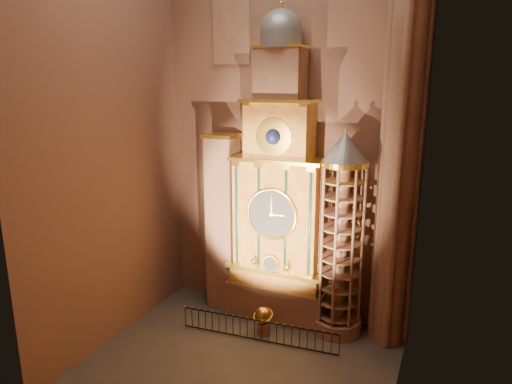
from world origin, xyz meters
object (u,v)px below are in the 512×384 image
at_px(stair_turret, 341,238).
at_px(celestial_globe, 263,318).
at_px(portrait_tower, 223,222).
at_px(astronomical_clock, 279,203).
at_px(iron_railing, 258,330).

distance_m(stair_turret, celestial_globe, 5.89).
relative_size(portrait_tower, stair_turret, 0.94).
xyz_separation_m(portrait_tower, stair_turret, (6.90, -0.28, 0.12)).
height_order(astronomical_clock, iron_railing, astronomical_clock).
bearing_deg(iron_railing, celestial_globe, 93.52).
bearing_deg(astronomical_clock, stair_turret, -4.30).
height_order(astronomical_clock, portrait_tower, astronomical_clock).
xyz_separation_m(astronomical_clock, stair_turret, (3.50, -0.26, -1.41)).
xyz_separation_m(portrait_tower, celestial_globe, (3.41, -2.15, -4.24)).
bearing_deg(iron_railing, stair_turret, 37.22).
bearing_deg(portrait_tower, celestial_globe, -32.22).
relative_size(portrait_tower, celestial_globe, 6.70).
bearing_deg(stair_turret, portrait_tower, 177.67).
relative_size(celestial_globe, iron_railing, 0.18).
relative_size(stair_turret, celestial_globe, 7.10).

